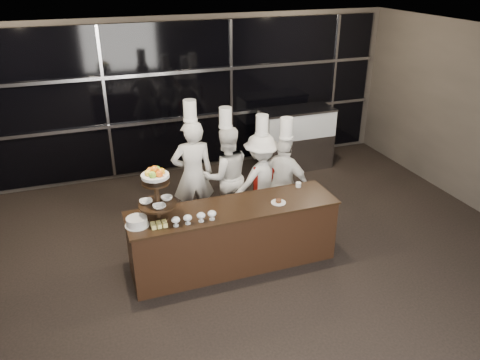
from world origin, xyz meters
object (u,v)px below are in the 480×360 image
object	(u,v)px
display_stand	(156,190)
chef_b	(226,175)
display_case	(296,136)
chef_d	(284,183)
chef_a	(193,174)
chef_c	(261,179)
layer_cake	(137,222)
buffet_counter	(234,236)

from	to	relation	value
display_stand	chef_b	distance (m)	1.82
display_case	chef_d	xyz separation A→B (m)	(-1.23, -2.09, 0.10)
chef_b	chef_a	bearing A→B (deg)	176.87
chef_b	chef_c	world-z (taller)	chef_b
display_case	chef_d	size ratio (longest dim) A/B	0.80
chef_b	chef_d	size ratio (longest dim) A/B	1.06
chef_a	chef_b	xyz separation A→B (m)	(0.53, -0.03, -0.09)
chef_b	chef_d	world-z (taller)	chef_b
display_case	chef_c	bearing A→B (deg)	-129.66
chef_d	chef_a	bearing A→B (deg)	159.11
layer_cake	chef_c	distance (m)	2.33
buffet_counter	chef_b	distance (m)	1.27
layer_cake	chef_c	bearing A→B (deg)	26.50
display_stand	chef_d	world-z (taller)	chef_d
display_case	buffet_counter	bearing A→B (deg)	-129.42
buffet_counter	layer_cake	bearing A→B (deg)	-177.76
chef_a	chef_d	world-z (taller)	chef_a
chef_a	buffet_counter	bearing A→B (deg)	-78.76
chef_d	buffet_counter	bearing A→B (deg)	-146.45
chef_d	chef_b	bearing A→B (deg)	148.95
chef_c	chef_d	distance (m)	0.39
layer_cake	chef_a	xyz separation A→B (m)	(1.04, 1.26, -0.06)
buffet_counter	chef_a	world-z (taller)	chef_a
chef_a	layer_cake	bearing A→B (deg)	-129.50
chef_a	chef_c	distance (m)	1.07
buffet_counter	display_case	distance (m)	3.63
layer_cake	display_stand	bearing A→B (deg)	10.15
buffet_counter	display_case	xyz separation A→B (m)	(2.30, 2.80, 0.22)
layer_cake	chef_b	world-z (taller)	chef_b
chef_d	chef_c	bearing A→B (deg)	134.70
display_stand	chef_c	size ratio (longest dim) A/B	0.41
chef_a	chef_d	bearing A→B (deg)	-20.89
chef_c	chef_d	xyz separation A→B (m)	(0.27, -0.28, 0.01)
layer_cake	display_case	world-z (taller)	display_case
layer_cake	chef_b	distance (m)	2.00
buffet_counter	display_case	size ratio (longest dim) A/B	1.94
buffet_counter	chef_c	distance (m)	1.30
display_stand	chef_d	size ratio (longest dim) A/B	0.41
layer_cake	chef_a	distance (m)	1.63
buffet_counter	display_stand	xyz separation A→B (m)	(-1.00, -0.00, 0.87)
display_stand	chef_a	world-z (taller)	chef_a
layer_cake	chef_b	xyz separation A→B (m)	(1.57, 1.23, -0.15)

